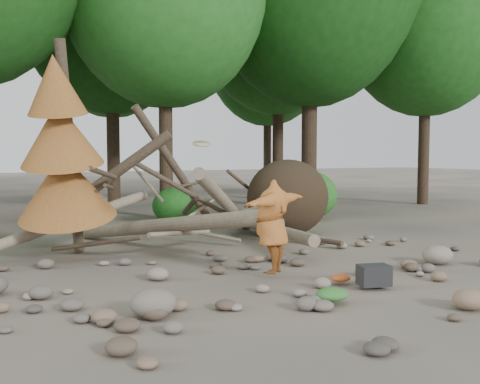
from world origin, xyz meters
name	(u,v)px	position (x,y,z in m)	size (l,w,h in m)	color
ground	(292,281)	(0.00, 0.00, 0.00)	(120.00, 120.00, 0.00)	#514C44
deadfall_pile	(270,200)	(2.02, 4.24, 0.95)	(8.55, 5.24, 3.30)	#332619
dead_conifer	(62,154)	(-3.12, 3.37, 2.11)	(2.06, 2.16, 4.35)	#4C3F30
bush_mid	(175,206)	(0.80, 7.80, 0.56)	(1.40, 1.40, 1.12)	#20611C
bush_right	(306,195)	(5.00, 7.00, 0.80)	(2.00, 2.00, 1.60)	#297324
frisbee_thrower	(272,226)	(-0.17, 0.39, 0.88)	(2.40, 1.49, 2.26)	#A75D25
backpack	(374,279)	(0.86, -1.02, 0.16)	(0.48, 0.32, 0.32)	black
cloth_green	(332,298)	(-0.25, -1.42, 0.09)	(0.49, 0.41, 0.18)	#316F2C
cloth_orange	(341,281)	(0.57, -0.56, 0.06)	(0.33, 0.27, 0.12)	#C54F21
boulder_front_left	(153,303)	(-2.67, -0.84, 0.19)	(0.62, 0.56, 0.37)	slate
boulder_front_right	(470,299)	(1.26, -2.48, 0.14)	(0.47, 0.42, 0.28)	#846852
boulder_mid_right	(438,255)	(3.23, -0.10, 0.18)	(0.61, 0.55, 0.36)	gray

